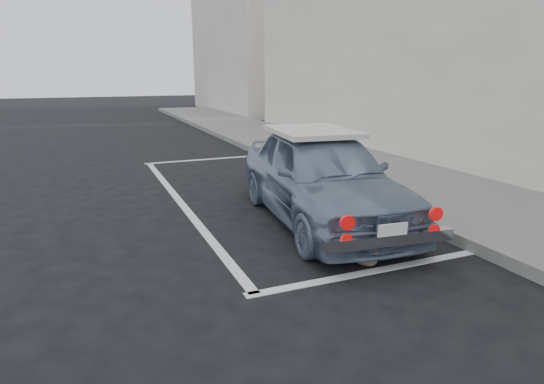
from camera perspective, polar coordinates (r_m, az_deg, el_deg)
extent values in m
plane|color=black|center=(5.18, 5.31, -8.57)|extent=(80.00, 80.00, 0.00)
cube|color=slate|center=(8.49, 18.23, 0.54)|extent=(2.80, 40.00, 0.15)
cube|color=beige|center=(11.98, 25.26, 20.37)|extent=(3.50, 18.00, 7.00)
cube|color=black|center=(10.74, 17.81, 10.58)|extent=(0.10, 16.00, 2.40)
cube|color=beige|center=(25.75, -3.25, 19.03)|extent=(3.50, 10.00, 8.00)
cube|color=silver|center=(5.04, 13.12, -9.56)|extent=(3.00, 0.12, 0.01)
cube|color=silver|center=(11.23, -8.07, 4.09)|extent=(3.00, 0.12, 0.01)
cube|color=silver|center=(7.60, -11.49, -1.17)|extent=(0.12, 7.00, 0.01)
imported|color=slate|center=(6.38, 6.22, 2.01)|extent=(1.94, 3.96, 1.30)
cube|color=beige|center=(6.63, 5.09, 7.61)|extent=(1.23, 1.56, 0.07)
cube|color=silver|center=(4.86, 14.55, -5.77)|extent=(1.46, 0.28, 0.12)
cube|color=white|center=(4.79, 14.89, -4.83)|extent=(0.33, 0.06, 0.17)
cylinder|color=red|center=(4.53, 9.40, -3.81)|extent=(0.15, 0.06, 0.15)
cylinder|color=red|center=(5.04, 19.86, -2.60)|extent=(0.15, 0.06, 0.15)
cylinder|color=red|center=(4.59, 9.30, -5.94)|extent=(0.12, 0.05, 0.12)
cylinder|color=red|center=(5.09, 19.69, -4.53)|extent=(0.12, 0.05, 0.12)
ellipsoid|color=#655B4D|center=(5.11, 11.54, -7.83)|extent=(0.29, 0.38, 0.20)
sphere|color=#655B4D|center=(5.00, 12.88, -7.57)|extent=(0.13, 0.13, 0.13)
cone|color=#655B4D|center=(4.95, 12.66, -6.98)|extent=(0.04, 0.04, 0.05)
cone|color=#655B4D|center=(5.00, 13.18, -6.79)|extent=(0.04, 0.04, 0.05)
cylinder|color=#655B4D|center=(5.28, 10.47, -7.87)|extent=(0.16, 0.19, 0.03)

